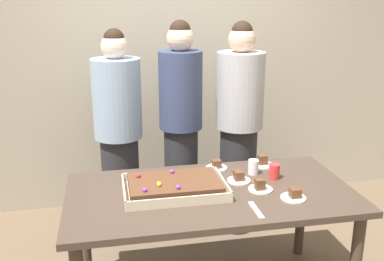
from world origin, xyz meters
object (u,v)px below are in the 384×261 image
object	(u,v)px
party_table	(211,204)
person_green_shirt_behind	(119,135)
cake_server_utensil	(256,210)
drink_cup_middle	(253,167)
person_striped_tie_right	(181,128)
sheet_cake	(174,186)
plated_slice_near_left	(263,162)
person_serving_front	(239,128)
plated_slice_far_right	(260,187)
drink_cup_nearest	(274,171)
plated_slice_near_right	(294,196)
plated_slice_center_front	(217,166)
plated_slice_far_left	(239,178)

from	to	relation	value
party_table	person_green_shirt_behind	xyz separation A→B (m)	(-0.52, 0.93, 0.19)
person_green_shirt_behind	party_table	bearing A→B (deg)	10.85
cake_server_utensil	drink_cup_middle	bearing A→B (deg)	73.14
cake_server_utensil	person_striped_tie_right	size ratio (longest dim) A/B	0.11
person_green_shirt_behind	sheet_cake	bearing A→B (deg)	-0.05
sheet_cake	cake_server_utensil	size ratio (longest dim) A/B	3.11
party_table	person_green_shirt_behind	distance (m)	1.08
plated_slice_near_left	person_serving_front	distance (m)	0.54
plated_slice_far_right	person_green_shirt_behind	bearing A→B (deg)	129.94
drink_cup_nearest	person_serving_front	bearing A→B (deg)	90.78
plated_slice_near_left	plated_slice_near_right	bearing A→B (deg)	-90.16
sheet_cake	person_serving_front	bearing A→B (deg)	51.67
drink_cup_nearest	plated_slice_near_right	bearing A→B (deg)	-89.05
plated_slice_near_left	cake_server_utensil	bearing A→B (deg)	-112.84
cake_server_utensil	person_serving_front	size ratio (longest dim) A/B	0.11
sheet_cake	cake_server_utensil	bearing A→B (deg)	-39.04
sheet_cake	plated_slice_center_front	world-z (taller)	sheet_cake
plated_slice_near_right	person_serving_front	bearing A→B (deg)	90.83
plated_slice_far_left	person_serving_front	world-z (taller)	person_serving_front
drink_cup_nearest	person_serving_front	world-z (taller)	person_serving_front
sheet_cake	plated_slice_far_right	xyz separation A→B (m)	(0.52, -0.08, -0.01)
party_table	person_green_shirt_behind	bearing A→B (deg)	119.22
plated_slice_near_right	plated_slice_center_front	world-z (taller)	plated_slice_center_front
plated_slice_far_left	drink_cup_middle	world-z (taller)	drink_cup_middle
plated_slice_center_front	person_serving_front	world-z (taller)	person_serving_front
person_striped_tie_right	drink_cup_middle	bearing A→B (deg)	40.91
plated_slice_near_left	plated_slice_far_left	world-z (taller)	plated_slice_near_left
drink_cup_middle	person_green_shirt_behind	distance (m)	1.13
cake_server_utensil	person_striped_tie_right	distance (m)	1.23
plated_slice_near_right	person_green_shirt_behind	world-z (taller)	person_green_shirt_behind
plated_slice_center_front	cake_server_utensil	bearing A→B (deg)	-84.39
sheet_cake	cake_server_utensil	world-z (taller)	sheet_cake
person_green_shirt_behind	person_striped_tie_right	distance (m)	0.49
party_table	person_serving_front	distance (m)	1.00
party_table	plated_slice_near_left	world-z (taller)	plated_slice_near_left
plated_slice_far_left	plated_slice_far_right	world-z (taller)	plated_slice_far_right
party_table	cake_server_utensil	bearing A→B (deg)	-58.23
drink_cup_middle	cake_server_utensil	distance (m)	0.54
party_table	sheet_cake	bearing A→B (deg)	172.49
plated_slice_near_left	drink_cup_middle	world-z (taller)	drink_cup_middle
drink_cup_nearest	person_green_shirt_behind	xyz separation A→B (m)	(-0.97, 0.82, 0.05)
party_table	plated_slice_center_front	size ratio (longest dim) A/B	11.72
plated_slice_near_right	cake_server_utensil	xyz separation A→B (m)	(-0.27, -0.10, -0.02)
person_green_shirt_behind	person_striped_tie_right	size ratio (longest dim) A/B	0.97
plated_slice_far_right	cake_server_utensil	size ratio (longest dim) A/B	0.75
drink_cup_nearest	plated_slice_near_left	bearing A→B (deg)	88.36
drink_cup_nearest	sheet_cake	bearing A→B (deg)	-173.31
plated_slice_near_left	drink_cup_middle	bearing A→B (deg)	-131.02
party_table	plated_slice_far_left	bearing A→B (deg)	27.57
drink_cup_nearest	drink_cup_middle	xyz separation A→B (m)	(-0.11, 0.10, 0.00)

